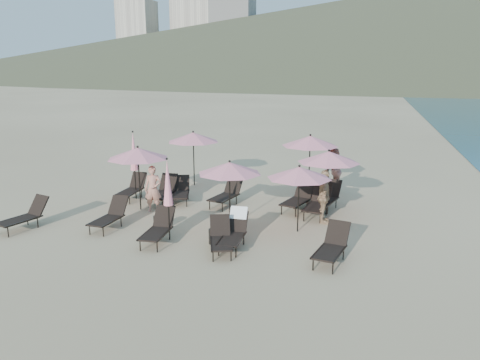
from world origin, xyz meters
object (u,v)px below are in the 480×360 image
(side_table_0, at_px, (160,222))
(lounger_0, at_px, (25,215))
(umbrella_open_5, at_px, (329,157))
(umbrella_closed_1, at_px, (134,152))
(lounger_7, at_px, (163,191))
(beachgoer_c, at_px, (324,197))
(lounger_9, at_px, (227,193))
(side_table_1, at_px, (215,236))
(umbrella_open_3, at_px, (193,137))
(lounger_10, at_px, (306,194))
(umbrella_open_0, at_px, (138,153))
(lounger_3, at_px, (221,237))
(umbrella_open_1, at_px, (230,168))
(lounger_4, at_px, (234,230))
(lounger_12, at_px, (327,197))
(lounger_13, at_px, (318,202))
(umbrella_open_2, at_px, (299,173))
(lounger_5, at_px, (332,246))
(lounger_11, at_px, (298,198))
(umbrella_open_4, at_px, (310,141))
(beachgoer_a, at_px, (153,189))
(lounger_2, at_px, (158,228))
(umbrella_closed_0, at_px, (168,183))
(beachgoer_b, at_px, (333,171))
(lounger_8, at_px, (181,191))
(lounger_6, at_px, (132,188))
(lounger_1, at_px, (110,216))

(side_table_0, bearing_deg, lounger_0, -165.32)
(umbrella_open_5, height_order, umbrella_closed_1, umbrella_closed_1)
(lounger_7, bearing_deg, beachgoer_c, -10.37)
(lounger_9, height_order, side_table_1, lounger_9)
(umbrella_open_3, height_order, umbrella_open_5, umbrella_open_3)
(lounger_9, relative_size, lounger_10, 1.14)
(umbrella_open_0, distance_m, umbrella_open_5, 6.78)
(lounger_3, distance_m, umbrella_open_1, 2.64)
(lounger_4, bearing_deg, umbrella_open_1, 108.93)
(lounger_12, height_order, lounger_13, lounger_13)
(lounger_3, height_order, lounger_13, lounger_13)
(lounger_9, bearing_deg, lounger_10, 29.12)
(umbrella_open_2, bearing_deg, lounger_5, -59.78)
(lounger_4, relative_size, umbrella_open_5, 0.71)
(umbrella_open_2, bearing_deg, umbrella_open_1, -176.75)
(lounger_4, xyz_separation_m, lounger_11, (1.29, 4.02, -0.02))
(lounger_12, distance_m, side_table_0, 6.25)
(umbrella_open_5, relative_size, beachgoer_c, 1.29)
(umbrella_open_4, bearing_deg, umbrella_open_3, 178.99)
(lounger_10, bearing_deg, umbrella_open_3, 168.54)
(lounger_0, xyz_separation_m, umbrella_open_1, (6.37, 1.93, 1.53))
(beachgoer_a, bearing_deg, side_table_0, -71.79)
(lounger_3, distance_m, lounger_9, 4.58)
(lounger_0, xyz_separation_m, umbrella_open_0, (2.66, 2.88, 1.66))
(lounger_2, bearing_deg, lounger_9, 74.94)
(lounger_11, bearing_deg, beachgoer_a, -146.41)
(beachgoer_a, bearing_deg, umbrella_closed_0, -68.17)
(side_table_1, bearing_deg, umbrella_open_0, 146.11)
(umbrella_open_4, bearing_deg, lounger_13, -76.42)
(lounger_5, xyz_separation_m, side_table_0, (-5.59, 1.17, -0.23))
(beachgoer_b, bearing_deg, umbrella_open_1, -37.35)
(lounger_0, bearing_deg, umbrella_open_4, 54.67)
(umbrella_open_0, xyz_separation_m, beachgoer_c, (6.64, 0.26, -1.20))
(lounger_8, xyz_separation_m, umbrella_closed_1, (-1.90, -0.11, 1.47))
(umbrella_open_2, bearing_deg, lounger_10, 92.76)
(lounger_3, xyz_separation_m, lounger_10, (1.73, 5.27, -0.00))
(lounger_8, bearing_deg, lounger_6, 165.62)
(lounger_6, distance_m, beachgoer_b, 8.22)
(umbrella_open_4, bearing_deg, lounger_8, -152.01)
(lounger_3, height_order, umbrella_closed_0, umbrella_closed_0)
(lounger_10, bearing_deg, lounger_12, -13.30)
(umbrella_open_4, relative_size, beachgoer_b, 1.33)
(lounger_1, bearing_deg, umbrella_closed_1, 107.52)
(lounger_11, relative_size, side_table_1, 4.18)
(lounger_2, distance_m, lounger_11, 5.62)
(lounger_4, relative_size, lounger_8, 0.98)
(umbrella_open_1, bearing_deg, side_table_0, -158.92)
(lounger_2, distance_m, umbrella_open_4, 7.86)
(umbrella_open_3, bearing_deg, lounger_0, -115.46)
(lounger_6, height_order, umbrella_open_2, umbrella_open_2)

